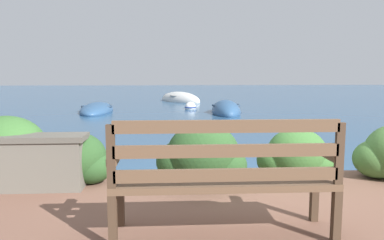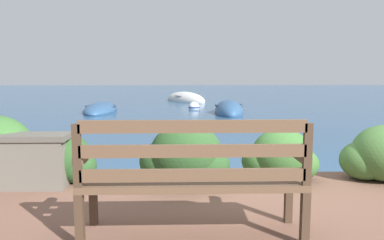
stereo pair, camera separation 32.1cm
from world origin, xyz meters
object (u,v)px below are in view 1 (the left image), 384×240
(rowboat_far, at_px, (180,100))
(mooring_buoy, at_px, (190,107))
(park_bench, at_px, (224,175))
(rowboat_mid, at_px, (97,110))
(rowboat_nearest, at_px, (226,111))

(rowboat_far, bearing_deg, mooring_buoy, -28.60)
(park_bench, bearing_deg, mooring_buoy, 85.60)
(rowboat_mid, height_order, mooring_buoy, rowboat_mid)
(rowboat_far, relative_size, mooring_buoy, 6.51)
(mooring_buoy, bearing_deg, park_bench, -92.06)
(park_bench, relative_size, rowboat_mid, 0.51)
(rowboat_far, bearing_deg, park_bench, -33.52)
(rowboat_nearest, distance_m, mooring_buoy, 2.03)
(rowboat_nearest, height_order, mooring_buoy, rowboat_nearest)
(mooring_buoy, bearing_deg, rowboat_mid, -167.02)
(rowboat_mid, xyz_separation_m, rowboat_far, (3.30, 4.81, 0.02))
(park_bench, height_order, rowboat_far, park_bench)
(rowboat_far, distance_m, mooring_buoy, 3.99)
(rowboat_far, height_order, mooring_buoy, rowboat_far)
(rowboat_nearest, relative_size, rowboat_mid, 0.85)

